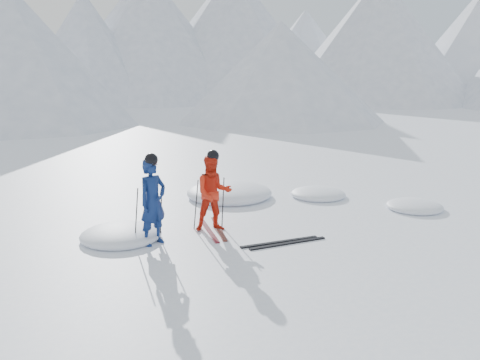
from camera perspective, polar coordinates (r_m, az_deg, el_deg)
name	(u,v)px	position (r m, az deg, el deg)	size (l,w,h in m)	color
ground	(311,225)	(11.48, 7.98, -5.06)	(160.00, 160.00, 0.00)	white
mountain_range	(120,30)	(45.90, -13.31, 16.12)	(106.15, 62.94, 15.53)	#B2BCD1
skier_blue	(153,202)	(10.11, -9.76, -2.45)	(0.63, 0.41, 1.72)	navy
skier_red	(213,193)	(10.84, -3.00, -1.47)	(0.80, 0.62, 1.65)	red
pole_blue_left	(136,216)	(10.24, -11.57, -4.00)	(0.02, 0.02, 1.15)	black
pole_blue_right	(161,211)	(10.49, -8.85, -3.50)	(0.02, 0.02, 1.15)	black
pole_red_left	(196,205)	(11.01, -4.96, -2.76)	(0.02, 0.02, 1.10)	black
pole_red_right	(223,202)	(11.17, -1.93, -2.51)	(0.02, 0.02, 1.10)	black
ski_worn_left	(209,230)	(11.02, -3.52, -5.64)	(0.09, 1.70, 0.03)	black
ski_worn_right	(219,228)	(11.11, -2.39, -5.46)	(0.09, 1.70, 0.03)	black
ski_loose_a	(280,242)	(10.30, 4.47, -6.95)	(0.09, 1.70, 0.03)	black
ski_loose_b	(288,243)	(10.23, 5.40, -7.09)	(0.09, 1.70, 0.03)	black
snow_lumps	(246,205)	(13.06, 0.70, -2.80)	(8.59, 5.14, 0.51)	white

